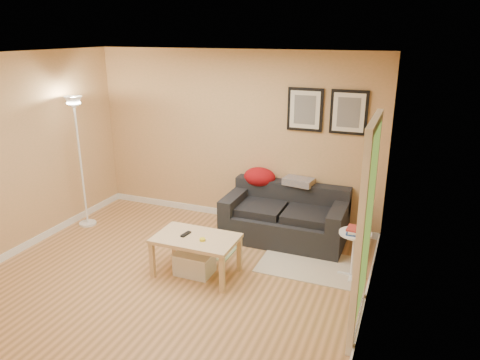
{
  "coord_description": "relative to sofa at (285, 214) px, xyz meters",
  "views": [
    {
      "loc": [
        2.51,
        -4.1,
        2.83
      ],
      "look_at": [
        0.55,
        0.85,
        1.05
      ],
      "focal_mm": 33.31,
      "sensor_mm": 36.0,
      "label": 1
    }
  ],
  "objects": [
    {
      "name": "coffee_table",
      "position": [
        -0.72,
        -1.34,
        -0.13
      ],
      "size": [
        1.05,
        0.7,
        0.5
      ],
      "primitive_type": null,
      "rotation": [
        0.0,
        0.0,
        -0.1
      ],
      "color": "#DAB585",
      "rests_on": "ground"
    },
    {
      "name": "floor_lamp",
      "position": [
        -2.96,
        -0.64,
        0.56
      ],
      "size": [
        0.26,
        0.26,
        1.98
      ],
      "primitive_type": null,
      "color": "white",
      "rests_on": "ground"
    },
    {
      "name": "red_throw",
      "position": [
        -0.5,
        0.34,
        0.4
      ],
      "size": [
        0.48,
        0.36,
        0.28
      ],
      "primitive_type": null,
      "color": "#9E0E16",
      "rests_on": "sofa"
    },
    {
      "name": "doorway",
      "position": [
        1.24,
        -1.68,
        0.65
      ],
      "size": [
        0.12,
        1.01,
        2.13
      ],
      "primitive_type": null,
      "color": "white",
      "rests_on": "ground"
    },
    {
      "name": "wall_right",
      "position": [
        1.29,
        -1.53,
        0.92
      ],
      "size": [
        0.0,
        4.0,
        4.0
      ],
      "primitive_type": "plane",
      "rotation": [
        1.57,
        0.0,
        -1.57
      ],
      "color": "tan",
      "rests_on": "ground"
    },
    {
      "name": "ceiling",
      "position": [
        -0.96,
        -1.53,
        2.23
      ],
      "size": [
        4.5,
        4.5,
        0.0
      ],
      "primitive_type": "plane",
      "rotation": [
        3.14,
        0.0,
        0.0
      ],
      "color": "white",
      "rests_on": "wall_back"
    },
    {
      "name": "storage_bin",
      "position": [
        -0.75,
        -1.34,
        -0.23
      ],
      "size": [
        0.46,
        0.34,
        0.28
      ],
      "primitive_type": null,
      "color": "white",
      "rests_on": "ground"
    },
    {
      "name": "framed_print_left",
      "position": [
        0.12,
        0.45,
        1.43
      ],
      "size": [
        0.5,
        0.04,
        0.6
      ],
      "primitive_type": null,
      "color": "black",
      "rests_on": "wall_back"
    },
    {
      "name": "tape_roll",
      "position": [
        -0.6,
        -1.4,
        0.14
      ],
      "size": [
        0.07,
        0.07,
        0.03
      ],
      "primitive_type": "cylinder",
      "color": "yellow",
      "rests_on": "coffee_table"
    },
    {
      "name": "plaid_throw",
      "position": [
        0.1,
        0.32,
        0.41
      ],
      "size": [
        0.45,
        0.32,
        0.1
      ],
      "primitive_type": null,
      "rotation": [
        0.0,
        0.0,
        -0.14
      ],
      "color": "tan",
      "rests_on": "sofa"
    },
    {
      "name": "floor",
      "position": [
        -0.96,
        -1.53,
        -0.38
      ],
      "size": [
        4.5,
        4.5,
        0.0
      ],
      "primitive_type": "plane",
      "color": "tan",
      "rests_on": "ground"
    },
    {
      "name": "baseboard_left",
      "position": [
        -3.2,
        -1.53,
        -0.33
      ],
      "size": [
        0.02,
        4.0,
        0.1
      ],
      "primitive_type": "cube",
      "color": "white",
      "rests_on": "ground"
    },
    {
      "name": "framed_print_right",
      "position": [
        0.72,
        0.45,
        1.43
      ],
      "size": [
        0.5,
        0.04,
        0.6
      ],
      "primitive_type": null,
      "color": "black",
      "rests_on": "wall_back"
    },
    {
      "name": "wall_back",
      "position": [
        -0.96,
        0.47,
        0.92
      ],
      "size": [
        4.5,
        0.0,
        4.5
      ],
      "primitive_type": "plane",
      "rotation": [
        1.57,
        0.0,
        0.0
      ],
      "color": "tan",
      "rests_on": "ground"
    },
    {
      "name": "sofa",
      "position": [
        0.0,
        0.0,
        0.0
      ],
      "size": [
        1.7,
        0.9,
        0.75
      ],
      "primitive_type": null,
      "color": "black",
      "rests_on": "ground"
    },
    {
      "name": "baseboard_back",
      "position": [
        -0.96,
        0.46,
        -0.33
      ],
      "size": [
        4.5,
        0.02,
        0.1
      ],
      "primitive_type": "cube",
      "color": "white",
      "rests_on": "ground"
    },
    {
      "name": "wall_front",
      "position": [
        -0.96,
        -3.53,
        0.92
      ],
      "size": [
        4.5,
        0.0,
        4.5
      ],
      "primitive_type": "plane",
      "rotation": [
        -1.57,
        0.0,
        0.0
      ],
      "color": "tan",
      "rests_on": "ground"
    },
    {
      "name": "book_stack",
      "position": [
        1.04,
        -0.72,
        0.24
      ],
      "size": [
        0.19,
        0.24,
        0.07
      ],
      "primitive_type": null,
      "rotation": [
        0.0,
        0.0,
        0.15
      ],
      "color": "#2D4889",
      "rests_on": "side_table"
    },
    {
      "name": "side_table",
      "position": [
        1.06,
        -0.7,
        -0.08
      ],
      "size": [
        0.38,
        0.38,
        0.58
      ],
      "primitive_type": null,
      "color": "white",
      "rests_on": "ground"
    },
    {
      "name": "remote_control",
      "position": [
        -0.86,
        -1.33,
        0.13
      ],
      "size": [
        0.07,
        0.17,
        0.02
      ],
      "primitive_type": "cube",
      "rotation": [
        0.0,
        0.0,
        -0.14
      ],
      "color": "black",
      "rests_on": "coffee_table"
    },
    {
      "name": "area_rug",
      "position": [
        0.52,
        -0.63,
        -0.37
      ],
      "size": [
        1.25,
        0.85,
        0.01
      ],
      "primitive_type": "cube",
      "color": "beige",
      "rests_on": "ground"
    },
    {
      "name": "baseboard_right",
      "position": [
        1.28,
        -1.53,
        -0.33
      ],
      "size": [
        0.02,
        4.0,
        0.1
      ],
      "primitive_type": "cube",
      "color": "white",
      "rests_on": "ground"
    },
    {
      "name": "green_runner",
      "position": [
        -0.86,
        -0.71,
        -0.37
      ],
      "size": [
        0.7,
        0.5,
        0.01
      ],
      "primitive_type": "cube",
      "color": "#668C4C",
      "rests_on": "ground"
    },
    {
      "name": "wall_left",
      "position": [
        -3.21,
        -1.53,
        0.92
      ],
      "size": [
        0.0,
        4.0,
        4.0
      ],
      "primitive_type": "plane",
      "rotation": [
        1.57,
        0.0,
        1.57
      ],
      "color": "tan",
      "rests_on": "ground"
    }
  ]
}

